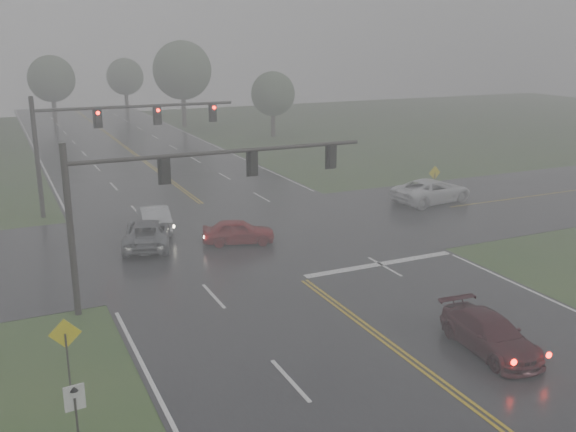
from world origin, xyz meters
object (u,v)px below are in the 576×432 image
signal_gantry_near (170,186)px  car_grey (148,246)px  pickup_white (431,203)px  signal_gantry_far (101,130)px  sedan_silver (154,230)px  sedan_red (239,243)px  sedan_maroon (489,351)px

signal_gantry_near → car_grey: bearing=85.6°
pickup_white → signal_gantry_far: size_ratio=0.46×
sedan_silver → car_grey: bearing=76.8°
sedan_silver → signal_gantry_far: signal_gantry_far is taller
sedan_silver → pickup_white: size_ratio=0.78×
sedan_red → signal_gantry_near: bearing=157.0°
sedan_maroon → sedan_red: bearing=108.3°
sedan_maroon → sedan_red: sedan_red is taller
sedan_silver → car_grey: size_ratio=0.88×
car_grey → sedan_maroon: bearing=132.4°
sedan_red → car_grey: bearing=88.3°
sedan_maroon → car_grey: size_ratio=0.86×
signal_gantry_near → sedan_maroon: bearing=-47.0°
car_grey → signal_gantry_near: bearing=102.1°
sedan_maroon → sedan_silver: (-7.47, 20.37, 0.00)m
sedan_red → sedan_silver: bearing=56.8°
car_grey → pickup_white: (20.10, 1.27, 0.00)m
pickup_white → signal_gantry_far: bearing=62.5°
pickup_white → signal_gantry_near: signal_gantry_near is taller
sedan_silver → sedan_red: bearing=135.3°
signal_gantry_far → car_grey: bearing=-85.1°
car_grey → signal_gantry_near: size_ratio=0.40×
signal_gantry_near → signal_gantry_far: bearing=90.5°
sedan_red → signal_gantry_far: 12.86m
car_grey → pickup_white: bearing=-159.9°
signal_gantry_near → signal_gantry_far: size_ratio=1.02×
sedan_maroon → signal_gantry_far: bearing=114.2°
car_grey → signal_gantry_far: (-0.75, 8.66, 5.37)m
sedan_red → signal_gantry_far: signal_gantry_far is taller
sedan_maroon → signal_gantry_far: (-9.24, 26.17, 5.37)m
sedan_red → signal_gantry_far: bearing=45.7°
signal_gantry_near → signal_gantry_far: (-0.14, 16.41, 0.31)m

